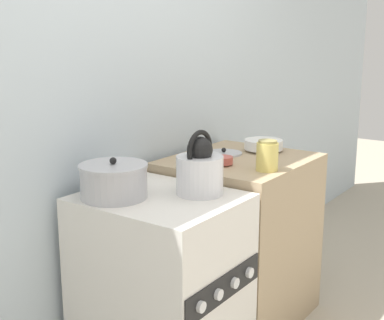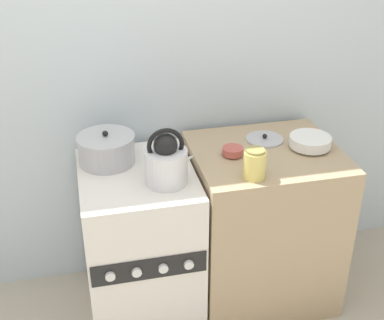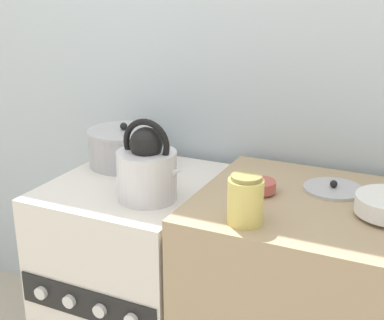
{
  "view_description": "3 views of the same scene",
  "coord_description": "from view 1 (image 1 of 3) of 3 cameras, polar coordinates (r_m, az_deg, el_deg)",
  "views": [
    {
      "loc": [
        -1.61,
        -1.0,
        1.46
      ],
      "look_at": [
        0.28,
        0.35,
        0.92
      ],
      "focal_mm": 50.0,
      "sensor_mm": 36.0,
      "label": 1
    },
    {
      "loc": [
        -0.23,
        -1.84,
        2.06
      ],
      "look_at": [
        0.27,
        0.32,
        0.85
      ],
      "focal_mm": 50.0,
      "sensor_mm": 36.0,
      "label": 2
    },
    {
      "loc": [
        0.93,
        -1.19,
        1.51
      ],
      "look_at": [
        0.21,
        0.35,
        0.92
      ],
      "focal_mm": 50.0,
      "sensor_mm": 36.0,
      "label": 3
    }
  ],
  "objects": [
    {
      "name": "small_ceramic_bowl",
      "position": [
        2.52,
        3.25,
        -0.03
      ],
      "size": [
        0.1,
        0.1,
        0.04
      ],
      "color": "#B75147",
      "rests_on": "counter"
    },
    {
      "name": "wall_back",
      "position": [
        2.35,
        -10.97,
        7.8
      ],
      "size": [
        7.0,
        0.06,
        2.5
      ],
      "color": "silver",
      "rests_on": "ground_plane"
    },
    {
      "name": "loose_pot_lid",
      "position": [
        2.76,
        3.4,
        0.74
      ],
      "size": [
        0.19,
        0.19,
        0.03
      ],
      "color": "#B2B2B7",
      "rests_on": "counter"
    },
    {
      "name": "cooking_pot",
      "position": [
        2.16,
        -8.35,
        -2.22
      ],
      "size": [
        0.28,
        0.28,
        0.17
      ],
      "color": "#B2B2B7",
      "rests_on": "stove"
    },
    {
      "name": "storage_jar",
      "position": [
        2.43,
        8.03,
        0.45
      ],
      "size": [
        0.1,
        0.1,
        0.14
      ],
      "color": "#E0CC66",
      "rests_on": "counter"
    },
    {
      "name": "kettle",
      "position": [
        2.18,
        0.86,
        -1.0
      ],
      "size": [
        0.24,
        0.19,
        0.27
      ],
      "color": "silver",
      "rests_on": "stove"
    },
    {
      "name": "counter",
      "position": [
        2.81,
        4.99,
        -8.41
      ],
      "size": [
        0.72,
        0.63,
        0.86
      ],
      "color": "tan",
      "rests_on": "ground_plane"
    },
    {
      "name": "enamel_bowl",
      "position": [
        2.85,
        7.64,
        1.63
      ],
      "size": [
        0.2,
        0.2,
        0.06
      ],
      "color": "white",
      "rests_on": "counter"
    },
    {
      "name": "stove",
      "position": [
        2.33,
        -3.29,
        -13.59
      ],
      "size": [
        0.54,
        0.65,
        0.82
      ],
      "color": "silver",
      "rests_on": "ground_plane"
    }
  ]
}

